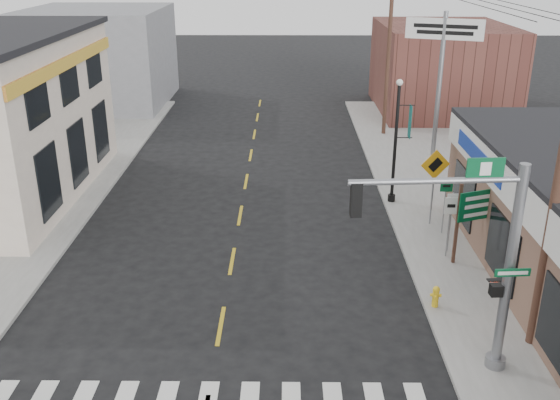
{
  "coord_description": "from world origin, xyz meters",
  "views": [
    {
      "loc": [
        1.85,
        -11.19,
        9.98
      ],
      "look_at": [
        1.67,
        6.71,
        2.8
      ],
      "focal_mm": 40.0,
      "sensor_mm": 36.0,
      "label": 1
    }
  ],
  "objects_px": {
    "lamp_post": "(398,132)",
    "dance_center_sign": "(442,54)",
    "fire_hydrant": "(436,296)",
    "bare_tree": "(545,188)",
    "guide_sign": "(479,213)",
    "utility_pole_near": "(560,170)",
    "utility_pole_far": "(388,58)",
    "traffic_signal_pole": "(484,248)"
  },
  "relations": [
    {
      "from": "guide_sign",
      "to": "bare_tree",
      "type": "relative_size",
      "value": 0.65
    },
    {
      "from": "traffic_signal_pole",
      "to": "utility_pole_far",
      "type": "bearing_deg",
      "value": 83.42
    },
    {
      "from": "fire_hydrant",
      "to": "utility_pole_far",
      "type": "xyz_separation_m",
      "value": [
        1.2,
        18.94,
        3.96
      ]
    },
    {
      "from": "lamp_post",
      "to": "utility_pole_near",
      "type": "relative_size",
      "value": 0.54
    },
    {
      "from": "dance_center_sign",
      "to": "utility_pole_far",
      "type": "xyz_separation_m",
      "value": [
        -1.45,
        6.18,
        -1.16
      ]
    },
    {
      "from": "traffic_signal_pole",
      "to": "dance_center_sign",
      "type": "distance_m",
      "value": 15.95
    },
    {
      "from": "traffic_signal_pole",
      "to": "guide_sign",
      "type": "xyz_separation_m",
      "value": [
        1.66,
        5.66,
        -1.5
      ]
    },
    {
      "from": "guide_sign",
      "to": "bare_tree",
      "type": "bearing_deg",
      "value": -77.38
    },
    {
      "from": "utility_pole_near",
      "to": "utility_pole_far",
      "type": "relative_size",
      "value": 1.14
    },
    {
      "from": "dance_center_sign",
      "to": "bare_tree",
      "type": "bearing_deg",
      "value": -67.35
    },
    {
      "from": "fire_hydrant",
      "to": "bare_tree",
      "type": "relative_size",
      "value": 0.15
    },
    {
      "from": "lamp_post",
      "to": "utility_pole_near",
      "type": "height_order",
      "value": "utility_pole_near"
    },
    {
      "from": "guide_sign",
      "to": "dance_center_sign",
      "type": "distance_m",
      "value": 10.63
    },
    {
      "from": "guide_sign",
      "to": "utility_pole_far",
      "type": "xyz_separation_m",
      "value": [
        -0.7,
        16.14,
        2.49
      ]
    },
    {
      "from": "guide_sign",
      "to": "utility_pole_far",
      "type": "height_order",
      "value": "utility_pole_far"
    },
    {
      "from": "dance_center_sign",
      "to": "guide_sign",
      "type": "bearing_deg",
      "value": -73.97
    },
    {
      "from": "utility_pole_near",
      "to": "utility_pole_far",
      "type": "xyz_separation_m",
      "value": [
        -0.99,
        20.72,
        -0.6
      ]
    },
    {
      "from": "fire_hydrant",
      "to": "utility_pole_far",
      "type": "bearing_deg",
      "value": 86.37
    },
    {
      "from": "utility_pole_far",
      "to": "guide_sign",
      "type": "bearing_deg",
      "value": -87.25
    },
    {
      "from": "traffic_signal_pole",
      "to": "utility_pole_far",
      "type": "xyz_separation_m",
      "value": [
        0.96,
        21.8,
        0.99
      ]
    },
    {
      "from": "guide_sign",
      "to": "utility_pole_near",
      "type": "xyz_separation_m",
      "value": [
        0.29,
        -4.59,
        3.08
      ]
    },
    {
      "from": "lamp_post",
      "to": "utility_pole_near",
      "type": "xyz_separation_m",
      "value": [
        2.11,
        -10.19,
        1.92
      ]
    },
    {
      "from": "lamp_post",
      "to": "dance_center_sign",
      "type": "distance_m",
      "value": 5.64
    },
    {
      "from": "dance_center_sign",
      "to": "bare_tree",
      "type": "distance_m",
      "value": 11.97
    },
    {
      "from": "dance_center_sign",
      "to": "lamp_post",
      "type": "bearing_deg",
      "value": -100.25
    },
    {
      "from": "guide_sign",
      "to": "fire_hydrant",
      "type": "height_order",
      "value": "guide_sign"
    },
    {
      "from": "traffic_signal_pole",
      "to": "lamp_post",
      "type": "xyz_separation_m",
      "value": [
        -0.16,
        11.26,
        -0.34
      ]
    },
    {
      "from": "traffic_signal_pole",
      "to": "lamp_post",
      "type": "height_order",
      "value": "traffic_signal_pole"
    },
    {
      "from": "fire_hydrant",
      "to": "lamp_post",
      "type": "distance_m",
      "value": 8.81
    },
    {
      "from": "traffic_signal_pole",
      "to": "bare_tree",
      "type": "height_order",
      "value": "traffic_signal_pole"
    },
    {
      "from": "dance_center_sign",
      "to": "fire_hydrant",
      "type": "bearing_deg",
      "value": -81.4
    },
    {
      "from": "guide_sign",
      "to": "lamp_post",
      "type": "height_order",
      "value": "lamp_post"
    },
    {
      "from": "fire_hydrant",
      "to": "bare_tree",
      "type": "bearing_deg",
      "value": 17.43
    },
    {
      "from": "traffic_signal_pole",
      "to": "bare_tree",
      "type": "bearing_deg",
      "value": 48.98
    },
    {
      "from": "utility_pole_far",
      "to": "dance_center_sign",
      "type": "bearing_deg",
      "value": -76.53
    },
    {
      "from": "bare_tree",
      "to": "utility_pole_near",
      "type": "relative_size",
      "value": 0.45
    },
    {
      "from": "fire_hydrant",
      "to": "lamp_post",
      "type": "relative_size",
      "value": 0.13
    },
    {
      "from": "traffic_signal_pole",
      "to": "bare_tree",
      "type": "relative_size",
      "value": 1.29
    },
    {
      "from": "traffic_signal_pole",
      "to": "dance_center_sign",
      "type": "bearing_deg",
      "value": 77.17
    },
    {
      "from": "guide_sign",
      "to": "dance_center_sign",
      "type": "height_order",
      "value": "dance_center_sign"
    },
    {
      "from": "lamp_post",
      "to": "dance_center_sign",
      "type": "height_order",
      "value": "dance_center_sign"
    },
    {
      "from": "guide_sign",
      "to": "lamp_post",
      "type": "relative_size",
      "value": 0.55
    }
  ]
}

